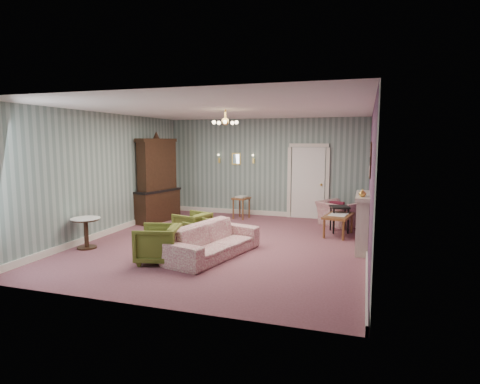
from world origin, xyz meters
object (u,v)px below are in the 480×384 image
(sofa_chintz, at_px, (213,235))
(coffee_table, at_px, (338,225))
(wingback_chair, at_px, (340,210))
(pedestal_table, at_px, (86,233))
(olive_chair_b, at_px, (203,233))
(fireplace, at_px, (362,222))
(dresser, at_px, (157,178))
(side_table_black, at_px, (339,219))
(olive_chair_c, at_px, (192,225))
(olive_chair_a, at_px, (158,242))

(sofa_chintz, height_order, coffee_table, sofa_chintz)
(wingback_chair, distance_m, pedestal_table, 6.28)
(olive_chair_b, height_order, fireplace, fireplace)
(wingback_chair, height_order, fireplace, fireplace)
(sofa_chintz, relative_size, dresser, 0.89)
(dresser, xyz_separation_m, side_table_black, (4.96, 0.12, -0.90))
(sofa_chintz, distance_m, pedestal_table, 2.77)
(wingback_chair, bearing_deg, pedestal_table, 76.01)
(coffee_table, xyz_separation_m, pedestal_table, (-4.96, -2.77, 0.07))
(dresser, bearing_deg, olive_chair_c, -29.18)
(olive_chair_a, xyz_separation_m, olive_chair_c, (-0.11, 1.77, -0.04))
(olive_chair_a, xyz_separation_m, pedestal_table, (-1.92, 0.41, -0.06))
(olive_chair_c, height_order, sofa_chintz, sofa_chintz)
(olive_chair_b, xyz_separation_m, olive_chair_c, (-0.51, 0.59, 0.02))
(sofa_chintz, distance_m, wingback_chair, 4.23)
(sofa_chintz, relative_size, coffee_table, 2.19)
(olive_chair_b, distance_m, side_table_black, 3.53)
(side_table_black, bearing_deg, sofa_chintz, -127.81)
(dresser, height_order, pedestal_table, dresser)
(wingback_chair, xyz_separation_m, dresser, (-4.91, -0.92, 0.79))
(olive_chair_b, relative_size, dresser, 0.27)
(olive_chair_b, bearing_deg, pedestal_table, -50.20)
(wingback_chair, bearing_deg, olive_chair_c, 76.92)
(sofa_chintz, distance_m, fireplace, 3.10)
(coffee_table, bearing_deg, olive_chair_a, -133.72)
(fireplace, xyz_separation_m, coffee_table, (-0.55, 1.10, -0.33))
(pedestal_table, bearing_deg, wingback_chair, 38.57)
(olive_chair_c, relative_size, wingback_chair, 0.70)
(olive_chair_b, xyz_separation_m, side_table_black, (2.64, 2.35, 0.00))
(side_table_black, bearing_deg, olive_chair_a, -130.81)
(olive_chair_a, distance_m, side_table_black, 4.65)
(olive_chair_b, relative_size, side_table_black, 0.99)
(sofa_chintz, relative_size, fireplace, 1.56)
(olive_chair_c, bearing_deg, sofa_chintz, 56.59)
(sofa_chintz, bearing_deg, fireplace, -48.80)
(fireplace, bearing_deg, olive_chair_b, -164.13)
(dresser, bearing_deg, wingback_chair, 23.51)
(olive_chair_b, height_order, pedestal_table, same)
(dresser, bearing_deg, olive_chair_a, -47.66)
(olive_chair_a, distance_m, pedestal_table, 1.96)
(olive_chair_b, relative_size, pedestal_table, 1.00)
(dresser, bearing_deg, fireplace, -0.56)
(fireplace, xyz_separation_m, pedestal_table, (-5.51, -1.68, -0.25))
(fireplace, xyz_separation_m, side_table_black, (-0.55, 1.44, -0.25))
(olive_chair_b, bearing_deg, wingback_chair, 162.02)
(olive_chair_b, height_order, sofa_chintz, sofa_chintz)
(olive_chair_a, bearing_deg, dresser, -164.60)
(dresser, relative_size, coffee_table, 2.46)
(sofa_chintz, xyz_separation_m, fireplace, (2.76, 1.40, 0.15))
(olive_chair_c, height_order, side_table_black, olive_chair_c)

